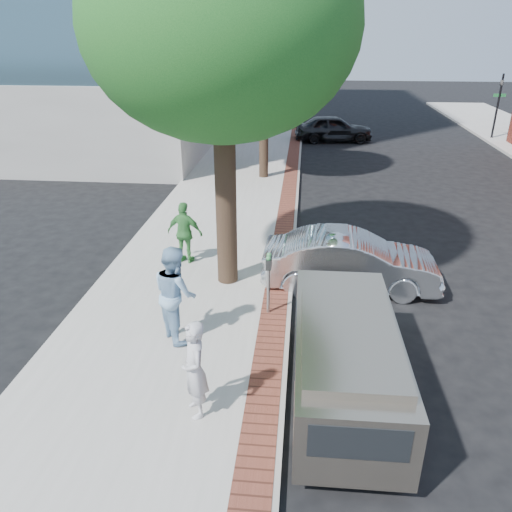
# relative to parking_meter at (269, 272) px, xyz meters

# --- Properties ---
(ground) EXTENTS (120.00, 120.00, 0.00)m
(ground) POSITION_rel_parking_meter_xyz_m (-0.57, -0.35, -1.21)
(ground) COLOR black
(ground) RESTS_ON ground
(sidewalk) EXTENTS (5.00, 60.00, 0.15)m
(sidewalk) POSITION_rel_parking_meter_xyz_m (-2.07, 7.65, -1.13)
(sidewalk) COLOR #9E9991
(sidewalk) RESTS_ON ground
(brick_strip) EXTENTS (0.60, 60.00, 0.01)m
(brick_strip) POSITION_rel_parking_meter_xyz_m (0.13, 7.65, -1.05)
(brick_strip) COLOR brown
(brick_strip) RESTS_ON sidewalk
(curb) EXTENTS (0.10, 60.00, 0.15)m
(curb) POSITION_rel_parking_meter_xyz_m (0.48, 7.65, -1.13)
(curb) COLOR gray
(curb) RESTS_ON ground
(office_base) EXTENTS (18.20, 22.20, 4.00)m
(office_base) POSITION_rel_parking_meter_xyz_m (-13.57, 21.65, 0.79)
(office_base) COLOR gray
(office_base) RESTS_ON ground
(signal_near) EXTENTS (0.70, 0.15, 3.80)m
(signal_near) POSITION_rel_parking_meter_xyz_m (0.33, 21.65, 1.05)
(signal_near) COLOR black
(signal_near) RESTS_ON ground
(signal_far) EXTENTS (0.70, 0.15, 3.80)m
(signal_far) POSITION_rel_parking_meter_xyz_m (11.93, 21.65, 1.05)
(signal_far) COLOR black
(signal_far) RESTS_ON ground
(tree_near) EXTENTS (6.00, 6.00, 8.51)m
(tree_near) POSITION_rel_parking_meter_xyz_m (-1.17, 1.55, 4.97)
(tree_near) COLOR black
(tree_near) RESTS_ON sidewalk
(tree_far) EXTENTS (4.80, 4.80, 7.14)m
(tree_far) POSITION_rel_parking_meter_xyz_m (-1.07, 11.65, 4.09)
(tree_far) COLOR black
(tree_far) RESTS_ON sidewalk
(parking_meter) EXTENTS (0.12, 0.32, 1.47)m
(parking_meter) POSITION_rel_parking_meter_xyz_m (0.00, 0.00, 0.00)
(parking_meter) COLOR gray
(parking_meter) RESTS_ON sidewalk
(person_gray) EXTENTS (0.66, 0.76, 1.76)m
(person_gray) POSITION_rel_parking_meter_xyz_m (-0.97, -3.41, -0.17)
(person_gray) COLOR #B8B7BD
(person_gray) RESTS_ON sidewalk
(person_officer) EXTENTS (1.22, 1.27, 2.06)m
(person_officer) POSITION_rel_parking_meter_xyz_m (-1.84, -1.14, -0.02)
(person_officer) COLOR #89B1D3
(person_officer) RESTS_ON sidewalk
(person_green) EXTENTS (1.08, 0.61, 1.74)m
(person_green) POSITION_rel_parking_meter_xyz_m (-2.50, 2.55, -0.18)
(person_green) COLOR #429246
(person_green) RESTS_ON sidewalk
(sedan_silver) EXTENTS (4.47, 1.66, 1.46)m
(sedan_silver) POSITION_rel_parking_meter_xyz_m (1.97, 1.73, -0.47)
(sedan_silver) COLOR silver
(sedan_silver) RESTS_ON ground
(bg_car) EXTENTS (4.69, 2.28, 1.54)m
(bg_car) POSITION_rel_parking_meter_xyz_m (2.37, 20.34, -0.43)
(bg_car) COLOR black
(bg_car) RESTS_ON ground
(van) EXTENTS (1.78, 4.55, 1.67)m
(van) POSITION_rel_parking_meter_xyz_m (1.53, -2.53, -0.29)
(van) COLOR gray
(van) RESTS_ON ground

